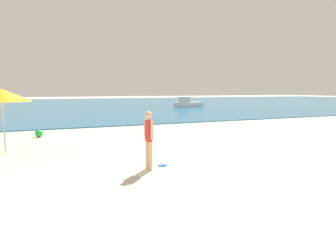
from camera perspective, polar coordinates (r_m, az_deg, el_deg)
The scene contains 7 objects.
ground at distance 5.36m, azimuth 29.92°, elevation -18.24°, with size 200.00×200.00×0.00m, color beige.
water at distance 47.42m, azimuth -17.80°, elevation 4.18°, with size 160.00×60.00×0.06m, color #1E6B9E.
person_standing at distance 7.93m, azimuth -3.87°, elevation -2.17°, with size 0.22×0.37×1.64m.
frisbee at distance 8.49m, azimuth -1.10°, elevation -7.88°, with size 0.27×0.27×0.03m, color blue.
boat_far at distance 37.38m, azimuth 3.95°, elevation 4.54°, with size 3.99×1.71×1.31m.
beach_ball at distance 14.87m, azimuth -24.38°, elevation -1.36°, with size 0.35×0.35×0.35m, color green.
beach_umbrella at distance 11.55m, azimuth -30.31°, elevation 5.32°, with size 1.97×1.97×2.26m.
Camera 1 is at (-3.95, -2.88, 2.22)m, focal length 30.52 mm.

